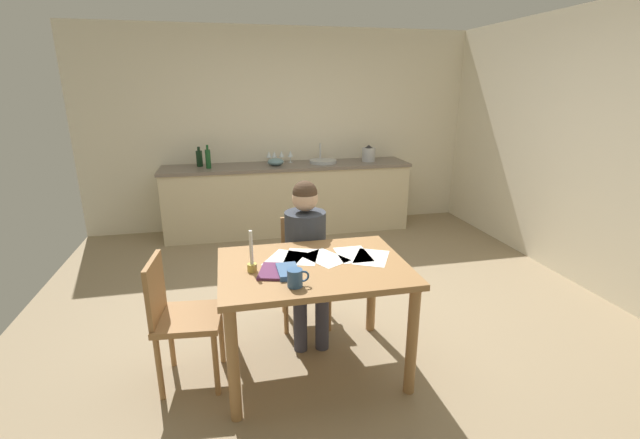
# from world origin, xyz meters

# --- Properties ---
(ground_plane) EXTENTS (5.20, 5.20, 0.04)m
(ground_plane) POSITION_xyz_m (0.00, 0.00, -0.02)
(ground_plane) COLOR #937F60
(wall_back) EXTENTS (5.20, 0.12, 2.60)m
(wall_back) POSITION_xyz_m (0.00, 2.60, 1.30)
(wall_back) COLOR silver
(wall_back) RESTS_ON ground
(wall_right) EXTENTS (0.12, 5.20, 2.60)m
(wall_right) POSITION_xyz_m (2.60, 0.00, 1.30)
(wall_right) COLOR silver
(wall_right) RESTS_ON ground
(kitchen_counter) EXTENTS (3.19, 0.64, 0.90)m
(kitchen_counter) POSITION_xyz_m (0.00, 2.24, 0.45)
(kitchen_counter) COLOR beige
(kitchen_counter) RESTS_ON ground
(dining_table) EXTENTS (1.20, 0.87, 0.77)m
(dining_table) POSITION_xyz_m (-0.27, -0.74, 0.65)
(dining_table) COLOR #9E7042
(dining_table) RESTS_ON ground
(chair_at_table) EXTENTS (0.43, 0.43, 0.85)m
(chair_at_table) POSITION_xyz_m (-0.21, -0.06, 0.47)
(chair_at_table) COLOR #9E7042
(chair_at_table) RESTS_ON ground
(person_seated) EXTENTS (0.35, 0.61, 1.19)m
(person_seated) POSITION_xyz_m (-0.22, -0.21, 0.68)
(person_seated) COLOR #333842
(person_seated) RESTS_ON ground
(chair_side_empty) EXTENTS (0.44, 0.44, 0.87)m
(chair_side_empty) POSITION_xyz_m (-1.14, -0.69, 0.49)
(chair_side_empty) COLOR #9E7042
(chair_side_empty) RESTS_ON ground
(coffee_mug) EXTENTS (0.13, 0.09, 0.10)m
(coffee_mug) POSITION_xyz_m (-0.44, -1.02, 0.83)
(coffee_mug) COLOR #33598C
(coffee_mug) RESTS_ON dining_table
(candlestick) EXTENTS (0.06, 0.06, 0.27)m
(candlestick) POSITION_xyz_m (-0.67, -0.76, 0.85)
(candlestick) COLOR gold
(candlestick) RESTS_ON dining_table
(book_magazine) EXTENTS (0.13, 0.22, 0.03)m
(book_magazine) POSITION_xyz_m (-0.45, -0.84, 0.79)
(book_magazine) COLOR #3E5F89
(book_magazine) RESTS_ON dining_table
(book_cookery) EXTENTS (0.22, 0.28, 0.02)m
(book_cookery) POSITION_xyz_m (-0.54, -0.80, 0.78)
(book_cookery) COLOR #5C294D
(book_cookery) RESTS_ON dining_table
(paper_letter) EXTENTS (0.33, 0.36, 0.00)m
(paper_letter) POSITION_xyz_m (-0.18, -0.65, 0.77)
(paper_letter) COLOR white
(paper_letter) RESTS_ON dining_table
(paper_bill) EXTENTS (0.32, 0.36, 0.00)m
(paper_bill) POSITION_xyz_m (0.13, -0.71, 0.77)
(paper_bill) COLOR white
(paper_bill) RESTS_ON dining_table
(paper_envelope) EXTENTS (0.33, 0.36, 0.00)m
(paper_envelope) POSITION_xyz_m (-0.44, -0.60, 0.77)
(paper_envelope) COLOR white
(paper_envelope) RESTS_ON dining_table
(paper_receipt) EXTENTS (0.29, 0.35, 0.00)m
(paper_receipt) POSITION_xyz_m (-0.33, -0.59, 0.77)
(paper_receipt) COLOR white
(paper_receipt) RESTS_ON dining_table
(paper_notice) EXTENTS (0.21, 0.30, 0.00)m
(paper_notice) POSITION_xyz_m (0.03, -0.63, 0.77)
(paper_notice) COLOR white
(paper_notice) RESTS_ON dining_table
(sink_unit) EXTENTS (0.36, 0.36, 0.24)m
(sink_unit) POSITION_xyz_m (0.47, 2.24, 0.92)
(sink_unit) COLOR #B2B7BC
(sink_unit) RESTS_ON kitchen_counter
(bottle_oil) EXTENTS (0.08, 0.08, 0.25)m
(bottle_oil) POSITION_xyz_m (-1.10, 2.34, 1.00)
(bottle_oil) COLOR black
(bottle_oil) RESTS_ON kitchen_counter
(bottle_vinegar) EXTENTS (0.06, 0.06, 0.29)m
(bottle_vinegar) POSITION_xyz_m (-0.99, 2.17, 1.02)
(bottle_vinegar) COLOR #194C23
(bottle_vinegar) RESTS_ON kitchen_counter
(mixing_bowl) EXTENTS (0.21, 0.21, 0.09)m
(mixing_bowl) POSITION_xyz_m (-0.16, 2.19, 0.95)
(mixing_bowl) COLOR #668C99
(mixing_bowl) RESTS_ON kitchen_counter
(stovetop_kettle) EXTENTS (0.18, 0.18, 0.22)m
(stovetop_kettle) POSITION_xyz_m (1.10, 2.24, 1.00)
(stovetop_kettle) COLOR #B7BABF
(stovetop_kettle) RESTS_ON kitchen_counter
(wine_glass_near_sink) EXTENTS (0.07, 0.07, 0.15)m
(wine_glass_near_sink) POSITION_xyz_m (0.06, 2.39, 1.01)
(wine_glass_near_sink) COLOR silver
(wine_glass_near_sink) RESTS_ON kitchen_counter
(wine_glass_by_kettle) EXTENTS (0.07, 0.07, 0.15)m
(wine_glass_by_kettle) POSITION_xyz_m (-0.05, 2.39, 1.01)
(wine_glass_by_kettle) COLOR silver
(wine_glass_by_kettle) RESTS_ON kitchen_counter
(wine_glass_back_left) EXTENTS (0.07, 0.07, 0.15)m
(wine_glass_back_left) POSITION_xyz_m (-0.15, 2.39, 1.01)
(wine_glass_back_left) COLOR silver
(wine_glass_back_left) RESTS_ON kitchen_counter
(wine_glass_back_right) EXTENTS (0.07, 0.07, 0.15)m
(wine_glass_back_right) POSITION_xyz_m (-0.22, 2.39, 1.01)
(wine_glass_back_right) COLOR silver
(wine_glass_back_right) RESTS_ON kitchen_counter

